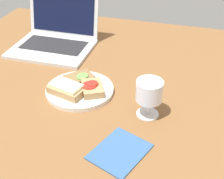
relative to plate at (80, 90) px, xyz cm
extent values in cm
cube|color=brown|center=(7.82, -3.10, -2.24)|extent=(140.00, 140.00, 3.00)
cylinder|color=silver|center=(0.00, 0.00, 0.00)|extent=(22.43, 22.43, 1.48)
cube|color=#A88456|center=(4.67, -0.61, 1.92)|extent=(9.86, 11.10, 2.37)
cylinder|color=red|center=(3.88, -1.21, 3.31)|extent=(4.65, 4.65, 0.41)
cylinder|color=red|center=(4.62, -0.21, 3.43)|extent=(3.62, 3.62, 0.63)
cube|color=brown|center=(-1.81, 4.35, 1.66)|extent=(11.09, 11.29, 1.83)
cylinder|color=#6BB74C|center=(-0.37, 4.35, 2.81)|extent=(3.54, 3.54, 0.47)
cylinder|color=#6BB74C|center=(-0.62, 3.64, 2.82)|extent=(3.34, 3.34, 0.48)
cube|color=#A88456|center=(-2.86, -3.74, 1.92)|extent=(12.85, 9.55, 2.36)
cube|color=#F4EAB7|center=(-2.86, -3.74, 3.60)|extent=(11.01, 8.34, 1.00)
cylinder|color=white|center=(23.83, -5.56, -0.54)|extent=(6.71, 6.71, 0.40)
cylinder|color=white|center=(23.83, -5.56, 2.20)|extent=(0.88, 0.88, 5.09)
cylinder|color=white|center=(23.83, -5.56, 7.86)|extent=(7.82, 7.82, 6.22)
cylinder|color=white|center=(23.83, -5.56, 6.73)|extent=(7.20, 7.20, 3.96)
cube|color=silver|center=(-22.03, 25.15, -0.08)|extent=(31.90, 24.40, 1.33)
cube|color=#232326|center=(-22.03, 27.34, 0.67)|extent=(26.16, 13.42, 0.16)
cube|color=silver|center=(-22.03, 39.57, 10.90)|extent=(31.26, 5.22, 20.80)
cube|color=black|center=(-22.03, 39.07, 10.90)|extent=(28.07, 3.89, 17.36)
cube|color=#33598C|center=(19.87, -22.96, -0.54)|extent=(16.36, 18.01, 0.40)
camera|label=1|loc=(34.01, -79.05, 58.09)|focal=50.00mm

